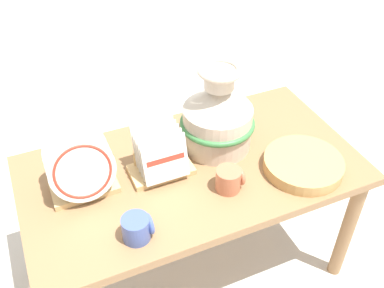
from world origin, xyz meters
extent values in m
plane|color=beige|center=(0.00, 0.00, 0.00)|extent=(14.00, 14.00, 0.00)
cube|color=olive|center=(0.00, 0.00, 0.57)|extent=(1.23, 0.66, 0.03)
cylinder|color=olive|center=(0.56, -0.28, 0.28)|extent=(0.06, 0.06, 0.56)
cylinder|color=olive|center=(-0.56, 0.28, 0.28)|extent=(0.06, 0.06, 0.56)
cylinder|color=olive|center=(0.56, 0.28, 0.28)|extent=(0.06, 0.06, 0.56)
cylinder|color=beige|center=(0.14, 0.08, 0.68)|extent=(0.26, 0.26, 0.17)
cone|color=beige|center=(0.14, 0.08, 0.81)|extent=(0.26, 0.26, 0.09)
cylinder|color=beige|center=(0.14, 0.08, 0.89)|extent=(0.11, 0.11, 0.07)
torus|color=beige|center=(0.14, 0.08, 0.92)|extent=(0.16, 0.16, 0.02)
torus|color=#38753D|center=(0.14, 0.08, 0.70)|extent=(0.28, 0.28, 0.02)
cube|color=tan|center=(-0.38, 0.04, 0.60)|extent=(0.22, 0.13, 0.02)
cylinder|color=tan|center=(-0.46, 0.09, 0.64)|extent=(0.01, 0.01, 0.06)
cylinder|color=tan|center=(-0.31, 0.09, 0.64)|extent=(0.01, 0.01, 0.06)
cylinder|color=white|center=(-0.38, -0.01, 0.72)|extent=(0.22, 0.07, 0.21)
torus|color=#B23323|center=(-0.38, -0.01, 0.72)|extent=(0.19, 0.06, 0.18)
cylinder|color=white|center=(-0.38, 0.02, 0.72)|extent=(0.22, 0.07, 0.21)
cylinder|color=white|center=(-0.38, 0.06, 0.72)|extent=(0.22, 0.07, 0.21)
cylinder|color=white|center=(-0.38, 0.09, 0.72)|extent=(0.22, 0.07, 0.21)
cube|color=tan|center=(-0.11, 0.02, 0.60)|extent=(0.22, 0.13, 0.02)
cylinder|color=tan|center=(-0.19, 0.07, 0.64)|extent=(0.01, 0.01, 0.06)
cylinder|color=tan|center=(-0.03, 0.07, 0.64)|extent=(0.01, 0.01, 0.06)
cube|color=white|center=(-0.11, -0.03, 0.70)|extent=(0.16, 0.05, 0.15)
cube|color=white|center=(-0.11, -0.01, 0.70)|extent=(0.16, 0.05, 0.15)
cube|color=white|center=(-0.11, 0.02, 0.70)|extent=(0.16, 0.05, 0.15)
cube|color=white|center=(-0.11, 0.05, 0.70)|extent=(0.16, 0.05, 0.15)
cube|color=white|center=(-0.11, 0.07, 0.70)|extent=(0.16, 0.05, 0.15)
cube|color=#B23323|center=(-0.11, -0.03, 0.70)|extent=(0.14, 0.01, 0.02)
cylinder|color=tan|center=(0.36, -0.17, 0.60)|extent=(0.29, 0.29, 0.01)
cylinder|color=tan|center=(0.36, -0.17, 0.61)|extent=(0.29, 0.29, 0.01)
cylinder|color=tan|center=(0.36, -0.17, 0.61)|extent=(0.29, 0.29, 0.01)
cylinder|color=tan|center=(0.36, -0.17, 0.62)|extent=(0.29, 0.29, 0.01)
cylinder|color=tan|center=(0.36, -0.17, 0.63)|extent=(0.29, 0.29, 0.01)
cylinder|color=#42569E|center=(-0.28, -0.22, 0.63)|extent=(0.09, 0.09, 0.08)
torus|color=#42569E|center=(-0.24, -0.22, 0.63)|extent=(0.02, 0.07, 0.07)
cylinder|color=#B76647|center=(0.07, -0.15, 0.63)|extent=(0.09, 0.09, 0.08)
torus|color=#B76647|center=(0.11, -0.15, 0.63)|extent=(0.02, 0.07, 0.07)
camera|label=1|loc=(-0.48, -1.10, 1.70)|focal=42.00mm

